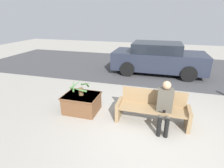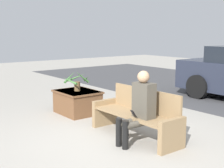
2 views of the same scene
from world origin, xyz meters
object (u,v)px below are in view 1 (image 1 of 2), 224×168
Objects in this scene: bench at (152,108)px; planter_box at (82,103)px; potted_plant at (81,88)px; parked_car at (158,58)px; person_seated at (165,104)px.

bench is 1.87× the size of planter_box.
bench reaches higher than planter_box.
bench is 2.02m from planter_box.
bench is at bearing 0.34° from planter_box.
bench is 2.05m from potted_plant.
parked_car reaches higher than planter_box.
person_seated is (0.28, -0.20, 0.25)m from bench.
parked_car reaches higher than bench.
planter_box is (-2.01, -0.01, -0.11)m from bench.
bench is 3.09× the size of potted_plant.
parked_car is (-0.33, 4.62, 0.09)m from person_seated.
parked_car is (-0.05, 4.41, 0.34)m from bench.
person_seated is at bearing -85.92° from parked_car.
potted_plant is 4.84m from parked_car.
parked_car is (1.97, 4.42, -0.01)m from potted_plant.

